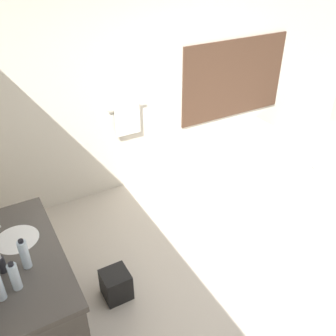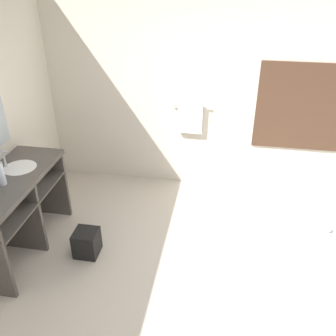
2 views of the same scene
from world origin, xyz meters
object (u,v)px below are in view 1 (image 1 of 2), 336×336
water_bottle_3 (15,276)px  waste_bin (116,285)px  water_bottle_2 (24,254)px  soap_dispenser (2,264)px  bathtub (264,161)px

water_bottle_3 → waste_bin: water_bottle_3 is taller
water_bottle_2 → waste_bin: water_bottle_2 is taller
soap_dispenser → waste_bin: size_ratio=0.55×
water_bottle_3 → soap_dispenser: size_ratio=1.47×
water_bottle_3 → waste_bin: (0.79, 0.32, -0.87)m
bathtub → water_bottle_3: 3.63m
bathtub → soap_dispenser: size_ratio=10.09×
water_bottle_3 → soap_dispenser: (-0.06, 0.20, -0.04)m
waste_bin → soap_dispenser: bearing=-172.2°
water_bottle_2 → bathtub: bearing=17.2°
bathtub → waste_bin: 2.71m
bathtub → soap_dispenser: 3.62m
soap_dispenser → water_bottle_3: bearing=-73.2°
bathtub → waste_bin: bearing=-161.6°
bathtub → water_bottle_3: bearing=-160.8°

